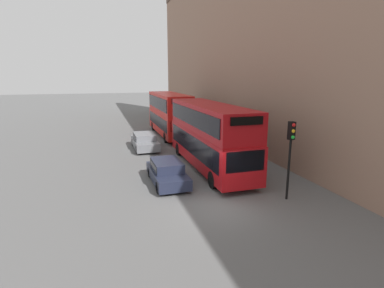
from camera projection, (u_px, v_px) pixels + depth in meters
ground_plane at (222, 207)px, 14.50m from camera, size 200.00×200.00×0.00m
building_facade at (361, 5)px, 14.39m from camera, size 1.10×80.00×18.43m
bus_leading at (209, 133)px, 20.14m from camera, size 2.59×10.73×4.36m
bus_second_in_queue at (169, 113)px, 31.29m from camera, size 2.59×10.01×4.38m
car_dark_sedan at (167, 171)px, 17.56m from camera, size 1.80×4.26×1.35m
car_hatchback at (145, 141)px, 25.85m from camera, size 1.89×4.60×1.32m
traffic_light at (291, 144)px, 14.73m from camera, size 0.30×0.36×4.03m
pedestrian at (248, 157)px, 20.48m from camera, size 0.36×0.36×1.65m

